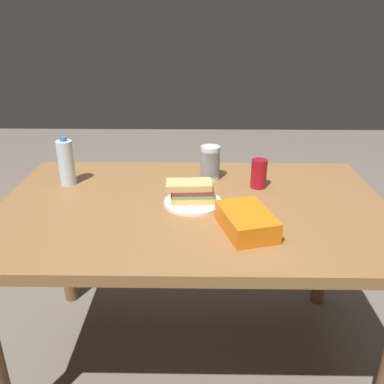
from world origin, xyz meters
name	(u,v)px	position (x,y,z in m)	size (l,w,h in m)	color
ground_plane	(193,354)	(0.00, 0.00, 0.00)	(8.00, 8.00, 0.00)	#70665B
dining_table	(193,226)	(0.00, 0.00, 0.67)	(1.50, 0.95, 0.76)	olive
paper_plate	(192,202)	(0.00, 0.00, 0.77)	(0.22, 0.22, 0.01)	white
sandwich	(191,192)	(0.01, 0.00, 0.82)	(0.19, 0.11, 0.08)	#DBB26B
soda_can_red	(259,174)	(-0.27, -0.17, 0.82)	(0.07, 0.07, 0.12)	maroon
chip_bag	(246,221)	(-0.18, 0.21, 0.80)	(0.23, 0.15, 0.07)	orange
water_bottle_tall	(66,162)	(0.54, -0.20, 0.86)	(0.07, 0.07, 0.21)	silver
plastic_cup_stack	(210,163)	(-0.07, -0.26, 0.84)	(0.08, 0.08, 0.15)	silver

